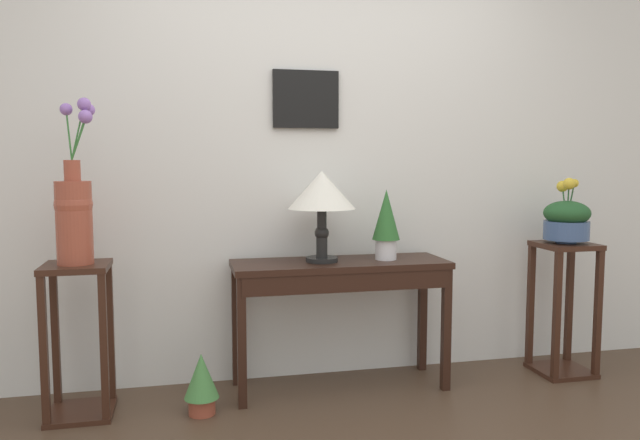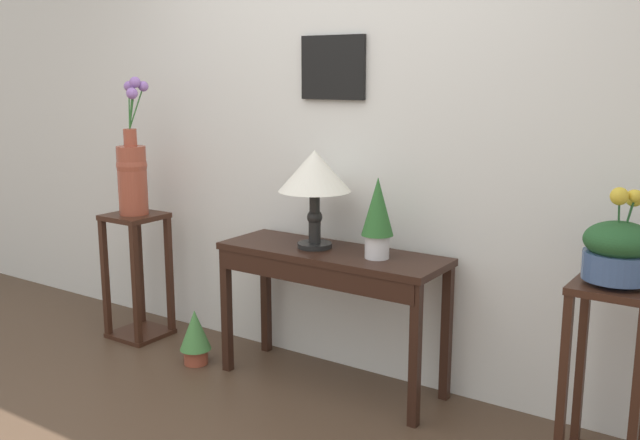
{
  "view_description": "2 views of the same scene",
  "coord_description": "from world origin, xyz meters",
  "px_view_note": "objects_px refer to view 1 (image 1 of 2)",
  "views": [
    {
      "loc": [
        -0.77,
        -1.94,
        1.27
      ],
      "look_at": [
        -0.03,
        1.32,
        0.95
      ],
      "focal_mm": 33.99,
      "sensor_mm": 36.0,
      "label": 1
    },
    {
      "loc": [
        1.97,
        -1.64,
        1.6
      ],
      "look_at": [
        0.03,
        1.23,
        0.88
      ],
      "focal_mm": 39.86,
      "sensor_mm": 36.0,
      "label": 2
    }
  ],
  "objects_px": {
    "potted_plant_on_console": "(386,221)",
    "pedestal_stand_right": "(563,309)",
    "flower_vase_tall_left": "(74,210)",
    "table_lamp": "(322,194)",
    "planter_bowl_wide_right": "(567,219)",
    "console_table": "(341,280)",
    "potted_plant_floor": "(202,382)",
    "pedestal_stand_left": "(79,340)"
  },
  "relations": [
    {
      "from": "potted_plant_on_console",
      "to": "pedestal_stand_right",
      "type": "bearing_deg",
      "value": -3.3
    },
    {
      "from": "table_lamp",
      "to": "pedestal_stand_left",
      "type": "height_order",
      "value": "table_lamp"
    },
    {
      "from": "console_table",
      "to": "pedestal_stand_left",
      "type": "xyz_separation_m",
      "value": [
        -1.36,
        -0.05,
        -0.23
      ]
    },
    {
      "from": "flower_vase_tall_left",
      "to": "pedestal_stand_right",
      "type": "distance_m",
      "value": 2.8
    },
    {
      "from": "console_table",
      "to": "potted_plant_floor",
      "type": "distance_m",
      "value": 0.91
    },
    {
      "from": "table_lamp",
      "to": "planter_bowl_wide_right",
      "type": "xyz_separation_m",
      "value": [
        1.47,
        -0.07,
        -0.16
      ]
    },
    {
      "from": "console_table",
      "to": "flower_vase_tall_left",
      "type": "xyz_separation_m",
      "value": [
        -1.36,
        -0.05,
        0.42
      ]
    },
    {
      "from": "flower_vase_tall_left",
      "to": "potted_plant_floor",
      "type": "bearing_deg",
      "value": -12.22
    },
    {
      "from": "flower_vase_tall_left",
      "to": "planter_bowl_wide_right",
      "type": "relative_size",
      "value": 2.1
    },
    {
      "from": "potted_plant_on_console",
      "to": "pedestal_stand_right",
      "type": "height_order",
      "value": "potted_plant_on_console"
    },
    {
      "from": "pedestal_stand_right",
      "to": "planter_bowl_wide_right",
      "type": "height_order",
      "value": "planter_bowl_wide_right"
    },
    {
      "from": "potted_plant_on_console",
      "to": "flower_vase_tall_left",
      "type": "relative_size",
      "value": 0.49
    },
    {
      "from": "potted_plant_on_console",
      "to": "pedestal_stand_left",
      "type": "height_order",
      "value": "potted_plant_on_console"
    },
    {
      "from": "table_lamp",
      "to": "pedestal_stand_right",
      "type": "height_order",
      "value": "table_lamp"
    },
    {
      "from": "pedestal_stand_right",
      "to": "planter_bowl_wide_right",
      "type": "xyz_separation_m",
      "value": [
        0.0,
        0.0,
        0.54
      ]
    },
    {
      "from": "pedestal_stand_right",
      "to": "planter_bowl_wide_right",
      "type": "bearing_deg",
      "value": 63.53
    },
    {
      "from": "console_table",
      "to": "pedestal_stand_left",
      "type": "bearing_deg",
      "value": -177.73
    },
    {
      "from": "table_lamp",
      "to": "pedestal_stand_right",
      "type": "xyz_separation_m",
      "value": [
        1.47,
        -0.07,
        -0.7
      ]
    },
    {
      "from": "potted_plant_floor",
      "to": "planter_bowl_wide_right",
      "type": "bearing_deg",
      "value": 3.69
    },
    {
      "from": "flower_vase_tall_left",
      "to": "planter_bowl_wide_right",
      "type": "xyz_separation_m",
      "value": [
        2.73,
        0.01,
        -0.1
      ]
    },
    {
      "from": "potted_plant_on_console",
      "to": "pedestal_stand_right",
      "type": "xyz_separation_m",
      "value": [
        1.1,
        -0.06,
        -0.54
      ]
    },
    {
      "from": "planter_bowl_wide_right",
      "to": "pedestal_stand_right",
      "type": "bearing_deg",
      "value": -116.47
    },
    {
      "from": "console_table",
      "to": "flower_vase_tall_left",
      "type": "distance_m",
      "value": 1.43
    },
    {
      "from": "table_lamp",
      "to": "planter_bowl_wide_right",
      "type": "relative_size",
      "value": 1.3
    },
    {
      "from": "flower_vase_tall_left",
      "to": "pedestal_stand_right",
      "type": "bearing_deg",
      "value": 0.18
    },
    {
      "from": "console_table",
      "to": "pedestal_stand_right",
      "type": "bearing_deg",
      "value": -1.89
    },
    {
      "from": "flower_vase_tall_left",
      "to": "potted_plant_floor",
      "type": "height_order",
      "value": "flower_vase_tall_left"
    },
    {
      "from": "flower_vase_tall_left",
      "to": "planter_bowl_wide_right",
      "type": "height_order",
      "value": "flower_vase_tall_left"
    },
    {
      "from": "console_table",
      "to": "potted_plant_floor",
      "type": "xyz_separation_m",
      "value": [
        -0.77,
        -0.18,
        -0.45
      ]
    },
    {
      "from": "potted_plant_on_console",
      "to": "potted_plant_floor",
      "type": "distance_m",
      "value": 1.31
    },
    {
      "from": "flower_vase_tall_left",
      "to": "planter_bowl_wide_right",
      "type": "bearing_deg",
      "value": 0.21
    },
    {
      "from": "table_lamp",
      "to": "planter_bowl_wide_right",
      "type": "distance_m",
      "value": 1.48
    },
    {
      "from": "pedestal_stand_left",
      "to": "table_lamp",
      "type": "bearing_deg",
      "value": 3.54
    },
    {
      "from": "pedestal_stand_right",
      "to": "planter_bowl_wide_right",
      "type": "relative_size",
      "value": 2.06
    },
    {
      "from": "pedestal_stand_left",
      "to": "pedestal_stand_right",
      "type": "relative_size",
      "value": 0.97
    },
    {
      "from": "pedestal_stand_left",
      "to": "flower_vase_tall_left",
      "type": "relative_size",
      "value": 0.96
    },
    {
      "from": "pedestal_stand_right",
      "to": "table_lamp",
      "type": "bearing_deg",
      "value": 177.31
    },
    {
      "from": "pedestal_stand_left",
      "to": "planter_bowl_wide_right",
      "type": "xyz_separation_m",
      "value": [
        2.73,
        0.01,
        0.55
      ]
    },
    {
      "from": "console_table",
      "to": "planter_bowl_wide_right",
      "type": "height_order",
      "value": "planter_bowl_wide_right"
    },
    {
      "from": "console_table",
      "to": "pedestal_stand_right",
      "type": "height_order",
      "value": "pedestal_stand_right"
    },
    {
      "from": "planter_bowl_wide_right",
      "to": "console_table",
      "type": "bearing_deg",
      "value": 178.16
    },
    {
      "from": "console_table",
      "to": "potted_plant_floor",
      "type": "relative_size",
      "value": 3.78
    }
  ]
}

